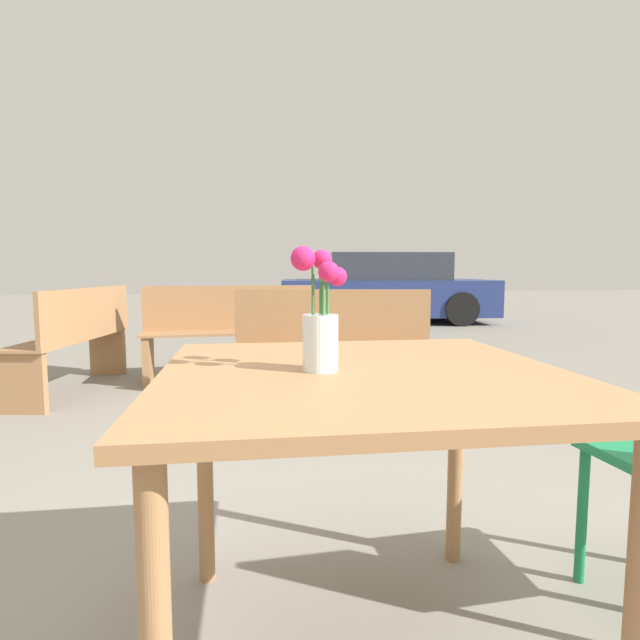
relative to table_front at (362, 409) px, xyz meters
name	(u,v)px	position (x,y,z in m)	size (l,w,h in m)	color
table_front	(362,409)	(0.00, 0.00, 0.00)	(0.99, 0.97, 0.76)	#9E7047
flower_vase	(320,324)	(-0.10, 0.00, 0.21)	(0.14, 0.13, 0.29)	silver
bench_near	(332,344)	(0.43, 2.40, -0.21)	(1.50, 0.65, 0.85)	#9E7047
bench_middle	(79,336)	(-1.52, 3.19, -0.21)	(0.64, 1.48, 0.85)	#9E7047
bench_far	(232,329)	(-0.29, 3.41, -0.20)	(1.56, 0.39, 0.85)	#9E7047
parked_car	(385,289)	(2.65, 8.07, -0.04)	(4.13, 2.34, 1.30)	navy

